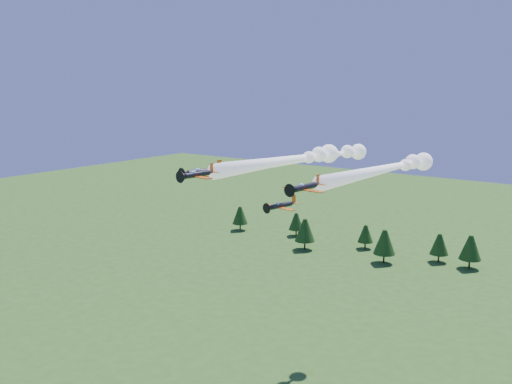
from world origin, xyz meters
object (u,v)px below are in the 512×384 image
Objects in this scene: plane_left at (309,158)px; plane_slot at (281,205)px; plane_lead at (290,160)px; plane_right at (387,168)px.

plane_slot is at bearing -62.33° from plane_left.
plane_lead is 0.79× the size of plane_left.
plane_slot is (-13.69, -15.17, -6.18)m from plane_right.
plane_right reaches higher than plane_slot.
plane_right is at bearing 59.12° from plane_slot.
plane_lead is at bearing 108.48° from plane_slot.
plane_right is (19.66, -4.48, -0.04)m from plane_left.
plane_left is 20.17m from plane_right.
plane_slot is at bearing -127.08° from plane_right.
plane_lead is at bearing -60.29° from plane_left.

